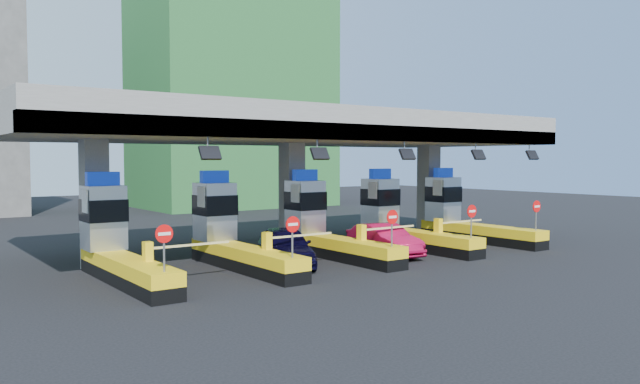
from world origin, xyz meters
TOP-DOWN VIEW (x-y plane):
  - ground at (0.00, 0.00)m, footprint 120.00×120.00m
  - toll_canopy at (0.00, 2.87)m, footprint 28.00×12.09m
  - toll_lane_far_left at (-10.00, 0.28)m, footprint 4.43×8.00m
  - toll_lane_left at (-5.00, 0.28)m, footprint 4.43×8.00m
  - toll_lane_center at (0.00, 0.28)m, footprint 4.43×8.00m
  - toll_lane_right at (5.00, 0.28)m, footprint 4.43×8.00m
  - toll_lane_far_right at (10.00, 0.28)m, footprint 4.43×8.00m
  - bg_building_scaffold at (12.00, 32.00)m, footprint 18.00×12.00m
  - van at (-3.02, -1.05)m, footprint 3.83×5.43m
  - red_car at (2.34, -1.51)m, footprint 2.33×4.88m

SIDE VIEW (x-z plane):
  - ground at x=0.00m, z-range 0.00..0.00m
  - red_car at x=2.34m, z-range 0.00..1.54m
  - van at x=-3.02m, z-range 0.00..1.72m
  - toll_lane_far_left at x=-10.00m, z-range -0.68..3.47m
  - toll_lane_left at x=-5.00m, z-range -0.68..3.47m
  - toll_lane_center at x=0.00m, z-range -0.68..3.47m
  - toll_lane_right at x=5.00m, z-range -0.68..3.47m
  - toll_lane_far_right at x=10.00m, z-range -0.68..3.47m
  - toll_canopy at x=0.00m, z-range 2.63..9.63m
  - bg_building_scaffold at x=12.00m, z-range 0.00..28.00m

